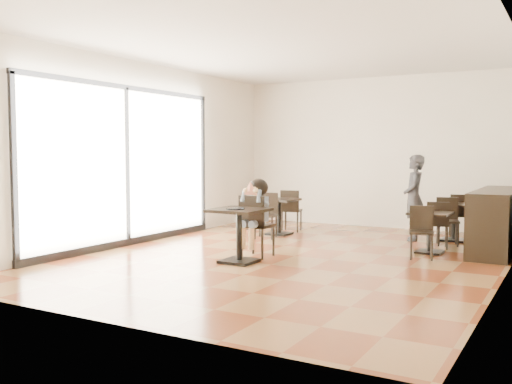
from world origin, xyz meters
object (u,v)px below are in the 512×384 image
Objects in this scene: cafe_table_mid at (430,233)px; chair_back_a at (459,215)px; cafe_table_left at (279,217)px; chair_left_a at (292,211)px; child at (258,218)px; chair_mid_a at (437,225)px; chair_mid_b at (422,233)px; child_chair at (258,226)px; chair_back_b at (448,222)px; adult_patron at (414,198)px; child_table at (239,236)px; chair_left_b at (266,216)px; cafe_table_back at (454,222)px.

cafe_table_mid is 2.04m from chair_back_a.
cafe_table_left is 0.83× the size of chair_left_a.
chair_mid_a is at bearing 44.12° from child.
chair_mid_a is 0.96× the size of chair_back_a.
chair_mid_a is at bearing 75.62° from chair_mid_b.
chair_back_a is (3.12, 1.40, 0.06)m from cafe_table_left.
child_chair is 0.12m from child.
chair_left_a is 3.13m from chair_back_b.
adult_patron is at bearing -63.24° from chair_mid_a.
cafe_table_left is 3.42m from chair_back_a.
chair_left_b is (-0.78, 2.26, 0.03)m from child_table.
child_table is 0.96× the size of chair_back_b.
adult_patron is 1.90× the size of chair_back_a.
adult_patron is 1.98× the size of chair_mid_a.
cafe_table_back is 0.55m from chair_back_a.
child_chair is 2.39m from cafe_table_left.
cafe_table_back is at bearing 172.27° from chair_left_a.
child_chair is at bearing -47.01° from adult_patron.
chair_mid_b is 1.49m from chair_back_b.
chair_mid_b reaches higher than cafe_table_back.
cafe_table_left reaches higher than cafe_table_mid.
cafe_table_mid is 0.55m from chair_mid_b.
chair_mid_b is (0.00, -1.10, 0.00)m from chair_mid_a.
cafe_table_left is 3.02m from chair_mid_a.
child_chair is at bearing -148.45° from chair_back_b.
chair_mid_b is at bearing -90.00° from cafe_table_mid.
child is 1.42× the size of chair_left_b.
chair_left_b is (-3.02, -0.46, 0.03)m from chair_mid_a.
cafe_table_back is 2.04m from chair_mid_b.
adult_patron reaches higher than child_table.
cafe_table_back is 0.81× the size of chair_left_b.
cafe_table_mid is 0.78× the size of chair_left_a.
child_table is 0.94× the size of chair_left_b.
cafe_table_mid is 3.02m from chair_left_b.
child_table is at bearing 36.18° from chair_mid_a.
cafe_table_back is at bearing 86.25° from cafe_table_mid.
chair_mid_b is (0.00, -0.55, 0.07)m from cafe_table_mid.
chair_left_b reaches higher than cafe_table_back.
chair_left_a is (-0.78, 2.81, -0.05)m from child_chair.
child_chair is 2.91m from chair_left_a.
child is 1.46× the size of chair_back_a.
chair_left_a is at bearing 90.00° from cafe_table_left.
adult_patron is 2.23× the size of cafe_table_left.
chair_back_b is (2.33, 2.55, -0.19)m from child.
child is 0.76× the size of adult_patron.
cafe_table_left is at bearing -164.82° from cafe_table_back.
cafe_table_back is 0.86× the size of chair_mid_b.
adult_patron reaches higher than chair_mid_a.
chair_left_b is (-3.12, -1.40, 0.08)m from cafe_table_back.
cafe_table_back is 0.83× the size of chair_back_b.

